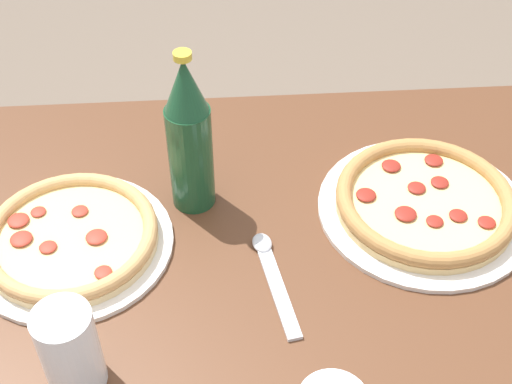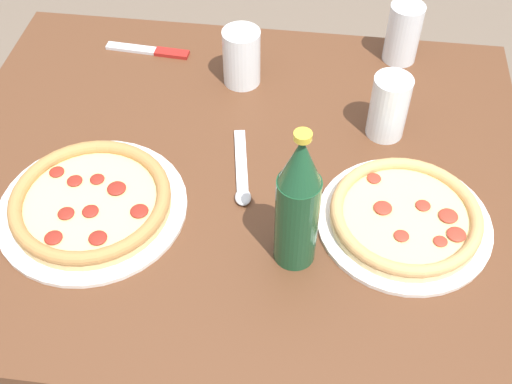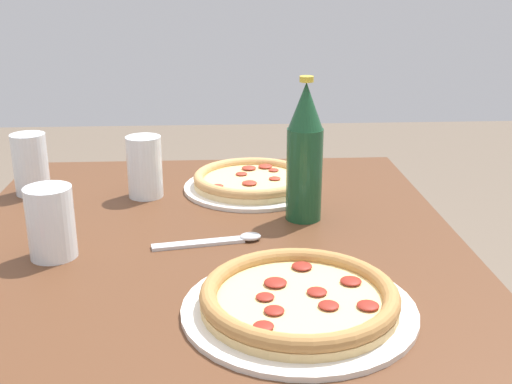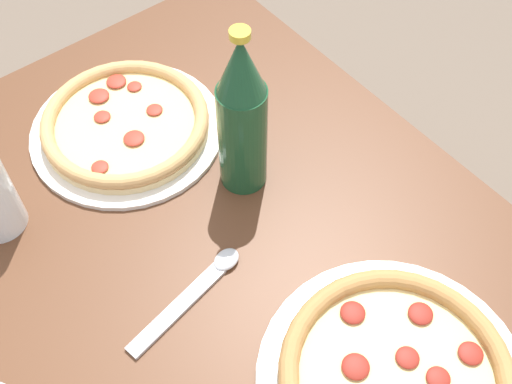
# 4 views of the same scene
# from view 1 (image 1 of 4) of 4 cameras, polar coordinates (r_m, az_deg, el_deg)

# --- Properties ---
(pizza_veggie) EXTENTS (0.29, 0.29, 0.04)m
(pizza_veggie) POSITION_cam_1_polar(r_m,az_deg,el_deg) (1.05, -14.56, -3.59)
(pizza_veggie) COLOR silver
(pizza_veggie) RESTS_ON table
(pizza_pepperoni) EXTENTS (0.32, 0.32, 0.04)m
(pizza_pepperoni) POSITION_cam_1_polar(r_m,az_deg,el_deg) (1.10, 13.35, -0.82)
(pizza_pepperoni) COLOR silver
(pizza_pepperoni) RESTS_ON table
(glass_water) EXTENTS (0.07, 0.07, 0.13)m
(glass_water) POSITION_cam_1_polar(r_m,az_deg,el_deg) (0.88, -14.59, -12.34)
(glass_water) COLOR white
(glass_water) RESTS_ON table
(beer_bottle) EXTENTS (0.07, 0.07, 0.26)m
(beer_bottle) POSITION_cam_1_polar(r_m,az_deg,el_deg) (1.02, -5.37, 4.45)
(beer_bottle) COLOR #194728
(beer_bottle) RESTS_ON table
(spoon) EXTENTS (0.06, 0.19, 0.01)m
(spoon) POSITION_cam_1_polar(r_m,az_deg,el_deg) (1.00, 1.26, -6.33)
(spoon) COLOR silver
(spoon) RESTS_ON table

